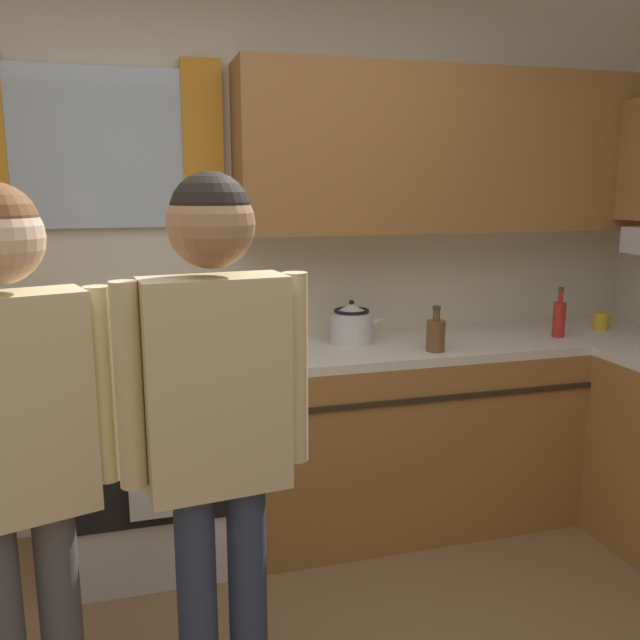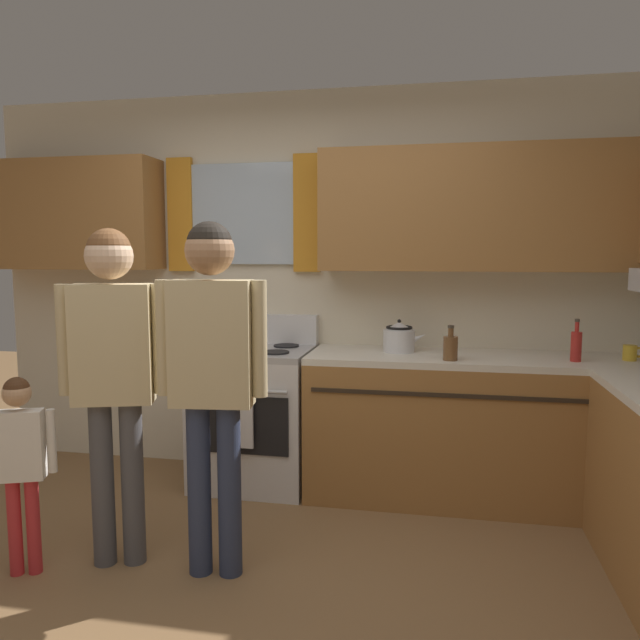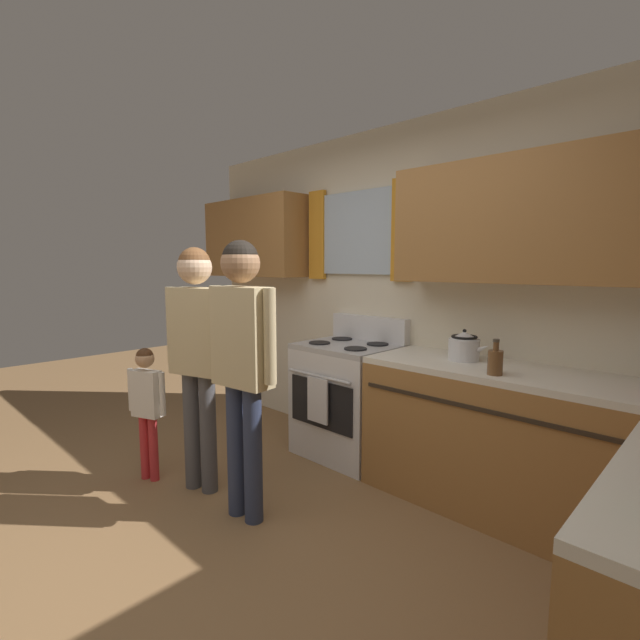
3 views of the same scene
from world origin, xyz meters
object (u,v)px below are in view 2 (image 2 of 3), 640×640
at_px(bottle_sauce_red, 576,345).
at_px(stovetop_kettle, 399,337).
at_px(mug_mustard_yellow, 631,353).
at_px(adult_in_plaid, 212,357).
at_px(bottle_squat_brown, 450,347).
at_px(small_child, 20,452).
at_px(adult_holding_child, 113,357).
at_px(stove_oven, 255,413).

bearing_deg(bottle_sauce_red, stovetop_kettle, 171.66).
distance_m(mug_mustard_yellow, stovetop_kettle, 1.34).
bearing_deg(adult_in_plaid, mug_mustard_yellow, 28.37).
xyz_separation_m(bottle_squat_brown, small_child, (-1.98, -1.13, -0.38)).
height_order(stovetop_kettle, adult_in_plaid, adult_in_plaid).
bearing_deg(mug_mustard_yellow, adult_holding_child, -156.44).
bearing_deg(mug_mustard_yellow, stovetop_kettle, 177.42).
height_order(bottle_squat_brown, mug_mustard_yellow, bottle_squat_brown).
distance_m(bottle_sauce_red, adult_in_plaid, 2.09).
bearing_deg(adult_in_plaid, small_child, -168.67).
bearing_deg(mug_mustard_yellow, bottle_sauce_red, -164.35).
relative_size(stove_oven, bottle_sauce_red, 4.48).
bearing_deg(bottle_squat_brown, stovetop_kettle, 140.97).
bearing_deg(adult_holding_child, bottle_squat_brown, 30.82).
xyz_separation_m(bottle_squat_brown, stovetop_kettle, (-0.31, 0.25, 0.02)).
height_order(stove_oven, bottle_squat_brown, bottle_squat_brown).
xyz_separation_m(mug_mustard_yellow, small_child, (-3.01, -1.32, -0.35)).
xyz_separation_m(bottle_squat_brown, adult_in_plaid, (-1.09, -0.95, 0.07)).
relative_size(mug_mustard_yellow, adult_holding_child, 0.07).
bearing_deg(stovetop_kettle, bottle_squat_brown, -39.03).
bearing_deg(stove_oven, bottle_squat_brown, -8.77).
xyz_separation_m(bottle_sauce_red, mug_mustard_yellow, (0.32, 0.09, -0.05)).
bearing_deg(adult_holding_child, bottle_sauce_red, 24.59).
height_order(mug_mustard_yellow, adult_in_plaid, adult_in_plaid).
distance_m(mug_mustard_yellow, adult_holding_child, 2.86).
distance_m(stovetop_kettle, adult_holding_child, 1.76).
bearing_deg(stovetop_kettle, bottle_sauce_red, -8.34).
distance_m(bottle_squat_brown, adult_holding_child, 1.85).
height_order(bottle_squat_brown, stovetop_kettle, stovetop_kettle).
distance_m(mug_mustard_yellow, adult_in_plaid, 2.41).
bearing_deg(small_child, bottle_squat_brown, 29.72).
xyz_separation_m(stove_oven, mug_mustard_yellow, (2.28, -0.00, 0.48)).
xyz_separation_m(adult_holding_child, small_child, (-0.39, -0.18, -0.43)).
height_order(bottle_sauce_red, stovetop_kettle, bottle_sauce_red).
relative_size(mug_mustard_yellow, small_child, 0.13).
height_order(stovetop_kettle, small_child, stovetop_kettle).
height_order(bottle_sauce_red, small_child, bottle_sauce_red).
xyz_separation_m(stove_oven, small_child, (-0.73, -1.32, 0.13)).
xyz_separation_m(mug_mustard_yellow, adult_holding_child, (-2.62, -1.14, 0.08)).
xyz_separation_m(stove_oven, bottle_sauce_red, (1.96, -0.09, 0.53)).
relative_size(stovetop_kettle, adult_holding_child, 0.17).
bearing_deg(bottle_squat_brown, small_child, -150.28).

